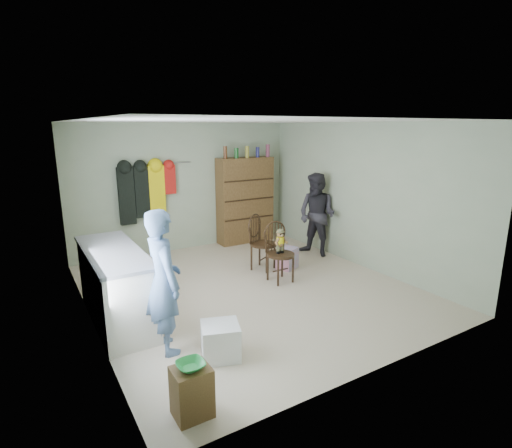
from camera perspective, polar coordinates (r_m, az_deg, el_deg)
ground_plane at (r=6.22m, az=-1.03°, el=-9.20°), size 5.00×5.00×0.00m
room_walls at (r=6.25m, az=-3.56°, el=5.94°), size 5.00×5.00×5.00m
counter at (r=5.41m, az=-19.42°, el=-8.26°), size 0.64×1.86×0.94m
stool at (r=3.73m, az=-9.15°, el=-22.62°), size 0.32×0.27×0.45m
bowl at (r=3.58m, az=-9.32°, el=-19.32°), size 0.24×0.24×0.06m
plastic_tub at (r=4.48m, az=-5.09°, el=-16.28°), size 0.50×0.49×0.38m
chair_front at (r=6.36m, az=3.29°, el=-3.35°), size 0.43×0.43×0.97m
chair_far at (r=6.89m, az=0.62°, el=-2.29°), size 0.59×0.59×0.97m
striped_bag at (r=7.03m, az=4.49°, el=-4.89°), size 0.43×0.39×0.37m
person_left at (r=4.46m, az=-13.08°, el=-8.01°), size 0.40×0.60×1.60m
person_right at (r=7.66m, az=8.68°, el=1.29°), size 0.80×0.92×1.59m
dresser at (r=8.48m, az=-1.57°, el=3.46°), size 1.20×0.39×2.06m
coat_rack at (r=7.70m, az=-15.49°, el=4.49°), size 1.42×0.12×1.09m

